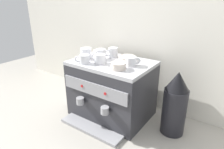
% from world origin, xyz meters
% --- Properties ---
extents(ground_plane, '(4.00, 4.00, 0.00)m').
position_xyz_m(ground_plane, '(0.00, 0.00, 0.00)').
color(ground_plane, '#9E998E').
extents(tiled_backsplash_wall, '(2.80, 0.03, 0.91)m').
position_xyz_m(tiled_backsplash_wall, '(0.00, 0.31, 0.46)').
color(tiled_backsplash_wall, silver).
rests_on(tiled_backsplash_wall, ground_plane).
extents(espresso_machine, '(0.58, 0.53, 0.44)m').
position_xyz_m(espresso_machine, '(0.00, -0.00, 0.22)').
color(espresso_machine, '#2D2D33').
rests_on(espresso_machine, ground_plane).
extents(ceramic_cup_0, '(0.08, 0.12, 0.07)m').
position_xyz_m(ceramic_cup_0, '(-0.05, -0.08, 0.47)').
color(ceramic_cup_0, white).
rests_on(ceramic_cup_0, espresso_machine).
extents(ceramic_cup_1, '(0.12, 0.08, 0.08)m').
position_xyz_m(ceramic_cup_1, '(-0.21, -0.04, 0.48)').
color(ceramic_cup_1, white).
rests_on(ceramic_cup_1, espresso_machine).
extents(ceramic_cup_2, '(0.10, 0.08, 0.06)m').
position_xyz_m(ceramic_cup_2, '(-0.14, -0.15, 0.47)').
color(ceramic_cup_2, white).
rests_on(ceramic_cup_2, espresso_machine).
extents(ceramic_cup_3, '(0.08, 0.11, 0.07)m').
position_xyz_m(ceramic_cup_3, '(-0.07, 0.10, 0.48)').
color(ceramic_cup_3, white).
rests_on(ceramic_cup_3, espresso_machine).
extents(ceramic_cup_4, '(0.09, 0.10, 0.06)m').
position_xyz_m(ceramic_cup_4, '(0.16, 0.00, 0.47)').
color(ceramic_cup_4, white).
rests_on(ceramic_cup_4, espresso_machine).
extents(ceramic_cup_5, '(0.07, 0.12, 0.08)m').
position_xyz_m(ceramic_cup_5, '(-0.10, -0.01, 0.48)').
color(ceramic_cup_5, white).
rests_on(ceramic_cup_5, espresso_machine).
extents(ceramic_bowl_0, '(0.13, 0.13, 0.03)m').
position_xyz_m(ceramic_bowl_0, '(0.07, 0.09, 0.46)').
color(ceramic_bowl_0, beige).
rests_on(ceramic_bowl_0, espresso_machine).
extents(ceramic_bowl_1, '(0.09, 0.09, 0.03)m').
position_xyz_m(ceramic_bowl_1, '(-0.20, 0.10, 0.46)').
color(ceramic_bowl_1, beige).
rests_on(ceramic_bowl_1, espresso_machine).
extents(ceramic_bowl_2, '(0.10, 0.10, 0.04)m').
position_xyz_m(ceramic_bowl_2, '(0.13, -0.11, 0.46)').
color(ceramic_bowl_2, beige).
rests_on(ceramic_bowl_2, espresso_machine).
extents(coffee_grinder, '(0.16, 0.16, 0.45)m').
position_xyz_m(coffee_grinder, '(0.48, 0.05, 0.22)').
color(coffee_grinder, black).
rests_on(coffee_grinder, ground_plane).
extents(milk_pitcher, '(0.08, 0.08, 0.15)m').
position_xyz_m(milk_pitcher, '(-0.39, -0.04, 0.08)').
color(milk_pitcher, '#B7B7BC').
rests_on(milk_pitcher, ground_plane).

